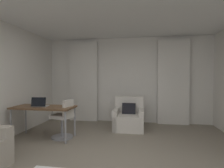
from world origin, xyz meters
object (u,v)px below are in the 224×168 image
object	(u,v)px
desk_chair	(64,121)
armchair	(129,119)
desk	(44,109)
laptop	(40,105)

from	to	relation	value
desk_chair	armchair	bearing A→B (deg)	35.51
desk	desk_chair	world-z (taller)	desk_chair
armchair	desk_chair	world-z (taller)	desk_chair
desk	laptop	distance (m)	0.13
armchair	desk	bearing A→B (deg)	-150.04
laptop	desk_chair	bearing A→B (deg)	12.65
desk_chair	laptop	bearing A→B (deg)	-167.35
desk_chair	laptop	distance (m)	0.64
armchair	desk_chair	size ratio (longest dim) A/B	0.95
desk	laptop	bearing A→B (deg)	-142.11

